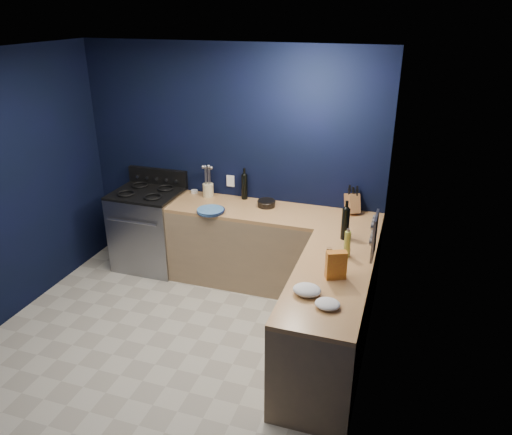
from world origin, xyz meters
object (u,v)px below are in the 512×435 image
at_px(utensil_crock, 208,190).
at_px(crouton_bag, 336,265).
at_px(gas_range, 150,230).
at_px(knife_block, 352,203).
at_px(plate_stack, 210,211).

bearing_deg(utensil_crock, crouton_bag, -38.96).
bearing_deg(crouton_bag, gas_range, 129.84).
relative_size(utensil_crock, knife_block, 0.75).
relative_size(gas_range, utensil_crock, 5.95).
xyz_separation_m(plate_stack, knife_block, (1.44, 0.47, 0.08)).
distance_m(utensil_crock, crouton_bag, 2.20).
height_order(knife_block, crouton_bag, crouton_bag).
distance_m(gas_range, utensil_crock, 0.89).
xyz_separation_m(utensil_crock, crouton_bag, (1.71, -1.38, 0.04)).
bearing_deg(crouton_bag, utensil_crock, 116.92).
bearing_deg(plate_stack, knife_block, 18.25).
distance_m(gas_range, knife_block, 2.41).
distance_m(gas_range, crouton_bag, 2.73).
bearing_deg(gas_range, knife_block, 6.20).
xyz_separation_m(gas_range, plate_stack, (0.90, -0.22, 0.46)).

